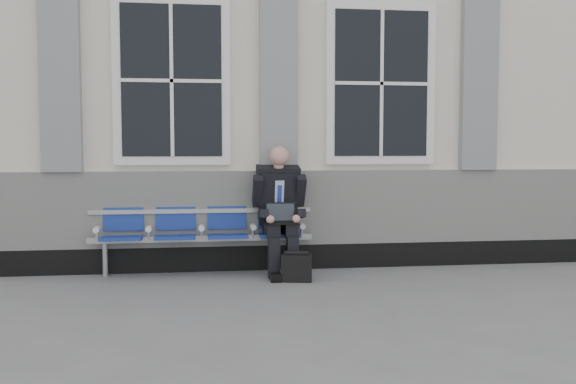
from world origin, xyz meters
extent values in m
plane|color=slate|center=(0.00, 0.00, 0.00)|extent=(70.00, 70.00, 0.00)
cube|color=silver|center=(0.00, 3.50, 2.10)|extent=(14.00, 4.00, 4.20)
cube|color=black|center=(0.00, 1.47, 0.15)|extent=(14.00, 0.10, 0.30)
cube|color=silver|center=(0.00, 1.46, 0.75)|extent=(14.00, 0.08, 0.90)
cube|color=gray|center=(-3.40, 1.44, 2.40)|extent=(0.45, 0.14, 2.40)
cube|color=gray|center=(-0.90, 1.44, 2.40)|extent=(0.45, 0.14, 2.40)
cube|color=gray|center=(1.60, 1.44, 2.40)|extent=(0.45, 0.14, 2.40)
cube|color=white|center=(-2.15, 1.46, 2.25)|extent=(1.35, 0.10, 1.95)
cube|color=black|center=(-2.15, 1.41, 2.25)|extent=(1.15, 0.02, 1.75)
cube|color=white|center=(0.35, 1.46, 2.25)|extent=(1.35, 0.10, 1.95)
cube|color=black|center=(0.35, 1.41, 2.25)|extent=(1.15, 0.02, 1.75)
cube|color=#9EA0A3|center=(-1.82, 1.30, 0.42)|extent=(2.60, 0.07, 0.07)
cube|color=#9EA0A3|center=(-1.82, 1.42, 0.73)|extent=(2.60, 0.05, 0.05)
cylinder|color=#9EA0A3|center=(-2.92, 1.30, 0.20)|extent=(0.06, 0.06, 0.39)
cylinder|color=#9EA0A3|center=(-0.72, 1.30, 0.20)|extent=(0.06, 0.06, 0.39)
cube|color=navy|center=(-2.72, 1.22, 0.45)|extent=(0.46, 0.42, 0.07)
cube|color=navy|center=(-2.72, 1.43, 0.71)|extent=(0.46, 0.10, 0.40)
cube|color=navy|center=(-2.12, 1.22, 0.45)|extent=(0.46, 0.42, 0.07)
cube|color=navy|center=(-2.12, 1.43, 0.71)|extent=(0.46, 0.10, 0.40)
cube|color=navy|center=(-1.52, 1.22, 0.45)|extent=(0.46, 0.42, 0.07)
cube|color=navy|center=(-1.52, 1.43, 0.71)|extent=(0.46, 0.10, 0.40)
cube|color=navy|center=(-0.92, 1.22, 0.45)|extent=(0.46, 0.42, 0.07)
cube|color=navy|center=(-0.92, 1.43, 0.71)|extent=(0.46, 0.10, 0.40)
cylinder|color=white|center=(-3.00, 1.25, 0.55)|extent=(0.07, 0.12, 0.07)
cylinder|color=white|center=(-2.42, 1.25, 0.55)|extent=(0.07, 0.12, 0.07)
cylinder|color=white|center=(-1.82, 1.25, 0.55)|extent=(0.07, 0.12, 0.07)
cylinder|color=white|center=(-1.22, 1.25, 0.55)|extent=(0.07, 0.12, 0.07)
cylinder|color=white|center=(-0.64, 1.25, 0.55)|extent=(0.07, 0.12, 0.07)
cube|color=black|center=(-1.02, 0.82, 0.05)|extent=(0.12, 0.28, 0.09)
cube|color=black|center=(-0.81, 0.82, 0.05)|extent=(0.12, 0.28, 0.09)
cube|color=black|center=(-1.02, 0.88, 0.25)|extent=(0.13, 0.14, 0.47)
cube|color=black|center=(-0.81, 0.88, 0.25)|extent=(0.13, 0.14, 0.47)
cube|color=black|center=(-1.02, 1.11, 0.54)|extent=(0.16, 0.48, 0.15)
cube|color=black|center=(-0.82, 1.11, 0.54)|extent=(0.16, 0.48, 0.15)
cube|color=black|center=(-0.92, 1.32, 0.89)|extent=(0.45, 0.37, 0.66)
cube|color=#B3D9EB|center=(-0.92, 1.20, 0.91)|extent=(0.11, 0.10, 0.37)
cube|color=#2632B3|center=(-0.92, 1.18, 0.89)|extent=(0.05, 0.08, 0.31)
cube|color=black|center=(-0.92, 1.29, 1.20)|extent=(0.51, 0.26, 0.15)
cylinder|color=tan|center=(-0.92, 1.24, 1.28)|extent=(0.12, 0.12, 0.10)
sphere|color=tan|center=(-0.92, 1.17, 1.38)|extent=(0.22, 0.22, 0.22)
cube|color=black|center=(-1.17, 1.21, 0.97)|extent=(0.11, 0.30, 0.39)
cube|color=black|center=(-0.67, 1.22, 0.97)|extent=(0.11, 0.30, 0.39)
cube|color=black|center=(-1.13, 1.02, 0.72)|extent=(0.10, 0.33, 0.15)
cube|color=black|center=(-0.71, 1.03, 0.72)|extent=(0.10, 0.33, 0.15)
sphere|color=tan|center=(-1.06, 0.88, 0.68)|extent=(0.09, 0.09, 0.09)
sphere|color=tan|center=(-0.77, 0.88, 0.68)|extent=(0.09, 0.09, 0.09)
cube|color=black|center=(-0.92, 0.96, 0.63)|extent=(0.35, 0.25, 0.02)
cube|color=black|center=(-0.92, 1.08, 0.74)|extent=(0.35, 0.10, 0.22)
cube|color=black|center=(-0.92, 1.08, 0.74)|extent=(0.32, 0.08, 0.19)
cube|color=black|center=(-0.79, 0.73, 0.15)|extent=(0.36, 0.21, 0.30)
cylinder|color=black|center=(-0.79, 0.73, 0.32)|extent=(0.27, 0.10, 0.05)
camera|label=1|loc=(-1.81, -6.19, 1.51)|focal=40.00mm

